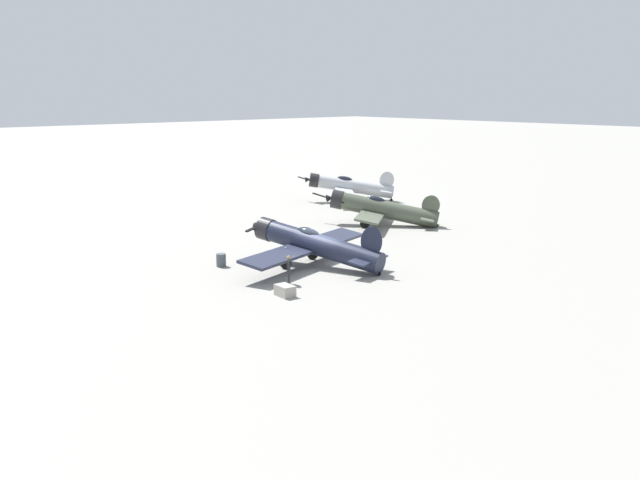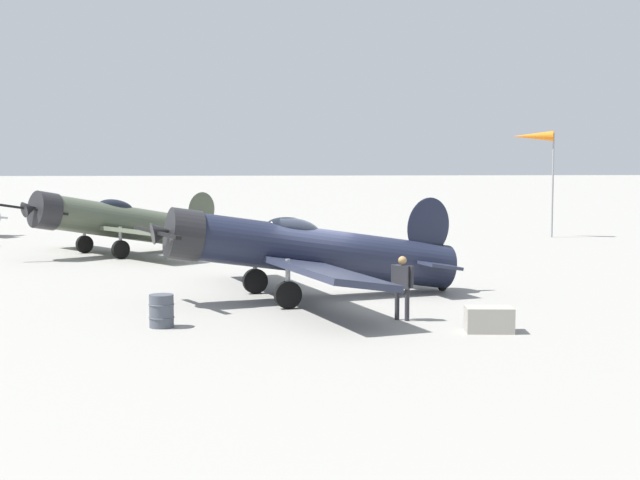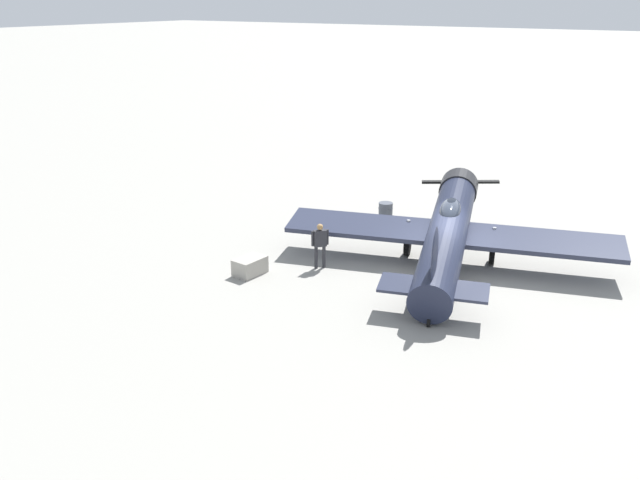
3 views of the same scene
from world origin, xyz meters
TOP-DOWN VIEW (x-y plane):
  - ground_plane at (0.00, 0.00)m, footprint 400.00×400.00m
  - airplane_foreground at (0.49, 0.14)m, footprint 10.18×12.32m
  - ground_crew_mechanic at (-1.86, 4.16)m, footprint 0.54×0.48m
  - equipment_crate at (-3.74, 5.97)m, footprint 1.24×0.88m
  - fuel_drum at (4.44, 4.67)m, footprint 0.66×0.66m

SIDE VIEW (x-z plane):
  - ground_plane at x=0.00m, z-range 0.00..0.00m
  - equipment_crate at x=-3.74m, z-range 0.00..0.63m
  - fuel_drum at x=4.44m, z-range 0.00..0.85m
  - ground_crew_mechanic at x=-1.86m, z-range 0.18..1.90m
  - airplane_foreground at x=0.49m, z-range -0.10..3.06m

